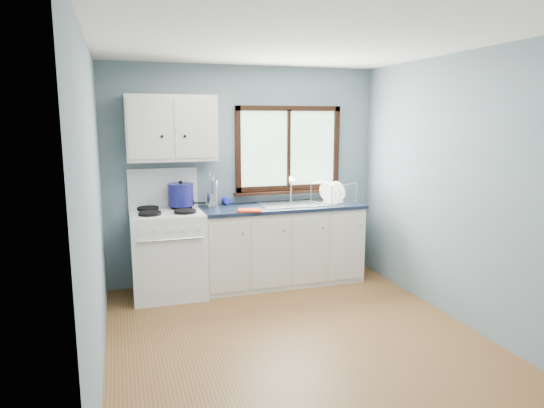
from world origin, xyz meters
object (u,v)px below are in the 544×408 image
object	(u,v)px
sink	(296,210)
skillet	(183,203)
gas_range	(168,251)
stockpot	(181,194)
base_cabinets	(282,248)
thermos	(215,194)
utensil_crock	(212,200)
dish_rack	(333,196)

from	to	relation	value
sink	skillet	world-z (taller)	sink
gas_range	stockpot	world-z (taller)	gas_range
base_cabinets	stockpot	bearing A→B (deg)	174.58
base_cabinets	thermos	distance (m)	1.01
gas_range	utensil_crock	bearing A→B (deg)	15.69
gas_range	utensil_crock	xyz separation A→B (m)	(0.52, 0.15, 0.51)
stockpot	dish_rack	xyz separation A→B (m)	(1.80, -0.06, -0.10)
gas_range	skillet	distance (m)	0.55
skillet	base_cabinets	bearing A→B (deg)	12.40
stockpot	dish_rack	world-z (taller)	stockpot
base_cabinets	thermos	size ratio (longest dim) A/B	6.06
stockpot	utensil_crock	xyz separation A→B (m)	(0.35, 0.02, -0.08)
base_cabinets	thermos	bearing A→B (deg)	173.23
sink	utensil_crock	size ratio (longest dim) A/B	2.11
sink	dish_rack	distance (m)	0.51
gas_range	dish_rack	xyz separation A→B (m)	(1.97, 0.07, 0.49)
base_cabinets	sink	distance (m)	0.48
gas_range	thermos	world-z (taller)	gas_range
skillet	dish_rack	world-z (taller)	dish_rack
utensil_crock	thermos	distance (m)	0.08
sink	dish_rack	xyz separation A→B (m)	(0.49, 0.05, 0.12)
gas_range	sink	size ratio (longest dim) A/B	1.62
thermos	dish_rack	world-z (taller)	thermos
gas_range	base_cabinets	world-z (taller)	gas_range
base_cabinets	skillet	size ratio (longest dim) A/B	4.50
gas_range	dish_rack	distance (m)	2.03
dish_rack	utensil_crock	bearing A→B (deg)	153.18
utensil_crock	thermos	world-z (taller)	utensil_crock
sink	dish_rack	size ratio (longest dim) A/B	1.47
skillet	thermos	distance (m)	0.36
sink	stockpot	bearing A→B (deg)	175.30
utensil_crock	thermos	bearing A→B (deg)	-57.41
gas_range	utensil_crock	distance (m)	0.74
dish_rack	base_cabinets	bearing A→B (deg)	160.61
thermos	sink	bearing A→B (deg)	-5.50
utensil_crock	stockpot	bearing A→B (deg)	-176.65
stockpot	dish_rack	distance (m)	1.80
gas_range	skillet	bearing A→B (deg)	36.06
gas_range	dish_rack	bearing A→B (deg)	2.05
gas_range	thermos	distance (m)	0.80
gas_range	sink	bearing A→B (deg)	0.71
gas_range	stockpot	size ratio (longest dim) A/B	4.64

